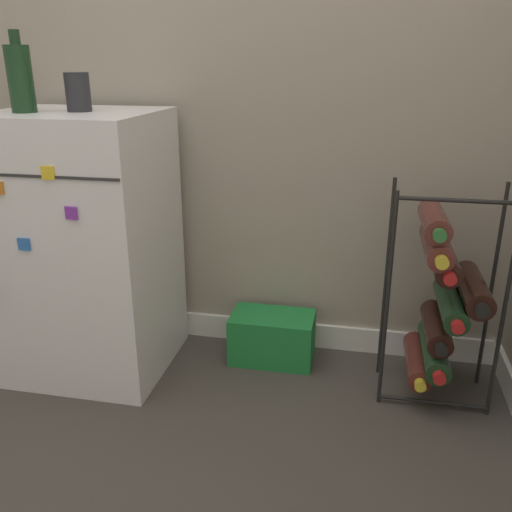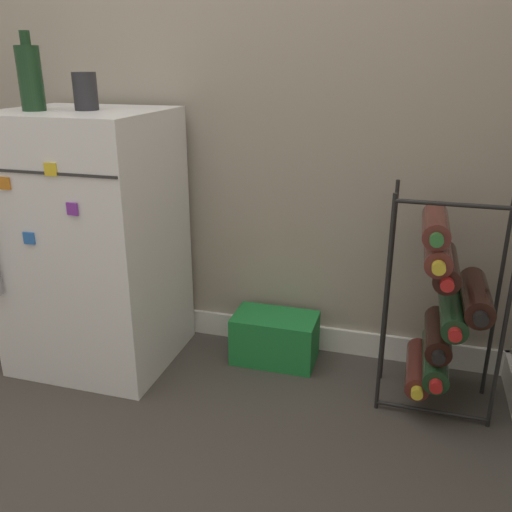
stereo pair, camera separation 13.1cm
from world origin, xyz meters
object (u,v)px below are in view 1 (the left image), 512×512
Objects in this scene: soda_box at (272,337)px; fridge_top_cup at (78,92)px; mini_fridge at (87,246)px; fridge_top_bottle at (20,78)px; wine_rack at (441,296)px.

soda_box is 2.58× the size of fridge_top_cup.
fridge_top_bottle is at bearing -149.04° from mini_fridge.
fridge_top_bottle reaches higher than fridge_top_cup.
wine_rack is 1.23m from fridge_top_cup.
fridge_top_bottle is at bearing -175.56° from wine_rack.
mini_fridge is 7.71× the size of fridge_top_cup.
fridge_top_bottle reaches higher than soda_box.
wine_rack is at bearing 1.77° from fridge_top_cup.
mini_fridge is at bearing 30.96° from fridge_top_bottle.
mini_fridge is at bearing 171.85° from fridge_top_cup.
wine_rack is at bearing 4.44° from fridge_top_bottle.
wine_rack is 1.38m from fridge_top_bottle.
wine_rack reaches higher than soda_box.
fridge_top_cup is (0.03, -0.00, 0.48)m from mini_fridge.
wine_rack is 0.59m from soda_box.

